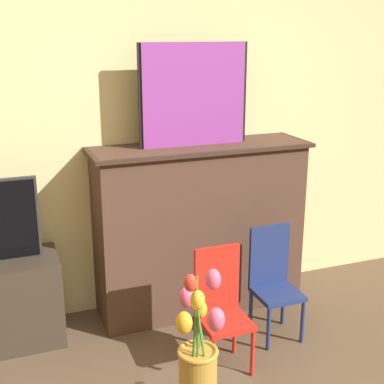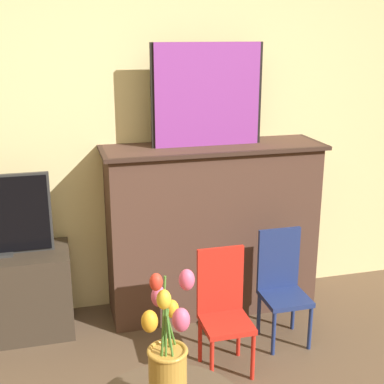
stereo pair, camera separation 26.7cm
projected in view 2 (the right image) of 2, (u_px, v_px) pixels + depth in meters
The scene contains 6 objects.
wall_back at pixel (150, 110), 3.48m from camera, with size 8.00×0.06×2.70m.
fireplace_mantel at pixel (212, 227), 3.57m from camera, with size 1.44×0.44×1.14m.
painting at pixel (207, 95), 3.32m from camera, with size 0.71×0.03×0.64m.
chair_red at pixel (223, 306), 2.98m from camera, with size 0.27×0.27×0.70m.
chair_blue at pixel (282, 282), 3.26m from camera, with size 0.27×0.27×0.70m.
vase_tulips at pixel (168, 363), 1.82m from camera, with size 0.21×0.23×0.56m.
Camera 2 is at (-0.62, -1.31, 1.85)m, focal length 50.00 mm.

